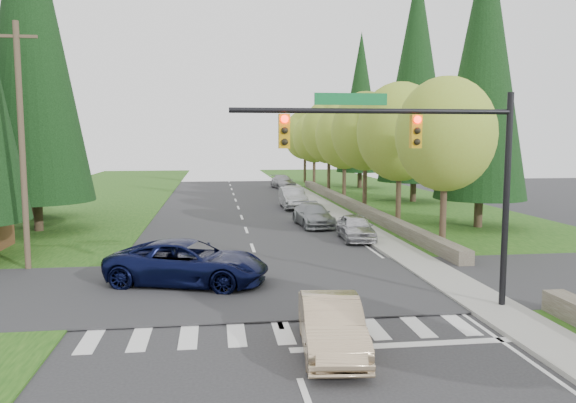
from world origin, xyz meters
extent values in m
plane|color=#28282B|center=(0.00, 0.00, 0.00)|extent=(120.00, 120.00, 0.00)
cube|color=#174211|center=(13.00, 20.00, 0.03)|extent=(14.00, 110.00, 0.06)
cube|color=#174211|center=(-13.00, 20.00, 0.03)|extent=(14.00, 110.00, 0.06)
cube|color=#28282B|center=(0.00, 8.00, 0.00)|extent=(120.00, 8.00, 0.10)
cube|color=gray|center=(6.90, 22.00, 0.07)|extent=(1.80, 80.00, 0.13)
cube|color=gray|center=(6.05, 22.00, 0.07)|extent=(0.20, 80.00, 0.13)
cube|color=#4C4438|center=(8.60, 30.00, 0.35)|extent=(0.70, 40.00, 0.70)
cylinder|color=black|center=(7.20, 4.50, 3.40)|extent=(0.20, 0.20, 6.80)
cylinder|color=black|center=(2.90, 4.50, 6.20)|extent=(8.60, 0.16, 0.16)
cube|color=#0C662D|center=(2.20, 4.55, 6.55)|extent=(2.20, 0.04, 0.35)
cube|color=#BF8C0C|center=(4.20, 4.50, 5.60)|extent=(0.32, 0.24, 1.00)
sphere|color=#FF0C05|center=(4.20, 4.36, 5.95)|extent=(0.22, 0.22, 0.22)
cube|color=#BF8C0C|center=(0.20, 4.50, 5.60)|extent=(0.32, 0.24, 1.00)
sphere|color=#FF0C05|center=(0.20, 4.36, 5.95)|extent=(0.22, 0.22, 0.22)
cylinder|color=#473828|center=(-9.50, 12.00, 5.00)|extent=(0.24, 0.24, 10.00)
cube|color=#473828|center=(-9.50, 12.00, 9.40)|extent=(1.60, 0.10, 0.12)
cylinder|color=#38281C|center=(9.20, 14.00, 2.38)|extent=(0.32, 0.32, 4.76)
ellipsoid|color=olive|center=(9.20, 14.00, 5.61)|extent=(4.80, 4.80, 5.52)
cylinder|color=#38281C|center=(9.30, 21.00, 2.46)|extent=(0.32, 0.32, 4.93)
ellipsoid|color=olive|center=(9.30, 21.00, 5.81)|extent=(5.20, 5.20, 5.98)
cylinder|color=#38281C|center=(9.10, 28.00, 2.52)|extent=(0.32, 0.32, 5.04)
ellipsoid|color=olive|center=(9.10, 28.00, 5.94)|extent=(5.00, 5.00, 5.75)
cylinder|color=#38281C|center=(9.20, 35.00, 2.41)|extent=(0.32, 0.32, 4.82)
ellipsoid|color=olive|center=(9.20, 35.00, 5.68)|extent=(5.00, 5.00, 5.75)
cylinder|color=#38281C|center=(9.30, 42.00, 2.58)|extent=(0.32, 0.32, 5.15)
ellipsoid|color=olive|center=(9.30, 42.00, 6.07)|extent=(5.40, 5.40, 6.21)
cylinder|color=#38281C|center=(9.10, 49.00, 2.35)|extent=(0.32, 0.32, 4.70)
ellipsoid|color=olive|center=(9.10, 49.00, 5.54)|extent=(4.80, 4.80, 5.52)
cylinder|color=#38281C|center=(9.20, 56.00, 2.49)|extent=(0.32, 0.32, 4.98)
ellipsoid|color=olive|center=(9.20, 56.00, 5.87)|extent=(5.20, 5.20, 5.98)
cylinder|color=#38281C|center=(-12.00, 22.00, 1.00)|extent=(0.50, 0.50, 2.00)
cone|color=black|center=(-12.00, 22.00, 11.30)|extent=(6.46, 6.46, 19.00)
cylinder|color=#38281C|center=(-14.00, 28.00, 1.00)|extent=(0.50, 0.50, 2.00)
cone|color=black|center=(-14.00, 28.00, 10.30)|extent=(5.78, 5.78, 17.00)
cylinder|color=#38281C|center=(14.00, 20.00, 1.00)|extent=(0.50, 0.50, 2.00)
cone|color=black|center=(14.00, 20.00, 9.80)|extent=(5.44, 5.44, 16.00)
cylinder|color=#38281C|center=(15.00, 34.00, 1.00)|extent=(0.50, 0.50, 2.00)
cone|color=black|center=(15.00, 34.00, 10.80)|extent=(6.12, 6.12, 18.00)
cylinder|color=#38281C|center=(14.00, 48.00, 1.00)|extent=(0.50, 0.50, 2.00)
cone|color=black|center=(14.00, 48.00, 9.30)|extent=(5.10, 5.10, 15.00)
imported|color=#CBAE87|center=(1.04, 1.59, 0.69)|extent=(1.85, 4.33, 1.39)
imported|color=black|center=(-2.84, 8.79, 0.82)|extent=(6.46, 4.33, 1.65)
imported|color=#B6B6BB|center=(5.60, 16.92, 0.69)|extent=(1.84, 4.15, 1.39)
imported|color=gray|center=(4.20, 22.00, 0.69)|extent=(2.25, 4.85, 1.37)
imported|color=#ABACB0|center=(4.20, 31.12, 0.81)|extent=(1.77, 4.96, 1.63)
imported|color=silver|center=(4.88, 36.93, 0.68)|extent=(1.96, 4.10, 1.35)
imported|color=#99999D|center=(5.60, 48.72, 0.70)|extent=(2.61, 5.07, 1.41)
camera|label=1|loc=(-1.85, -11.87, 5.38)|focal=35.00mm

